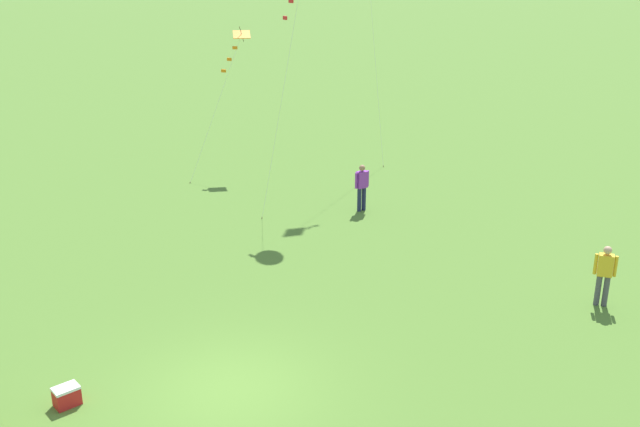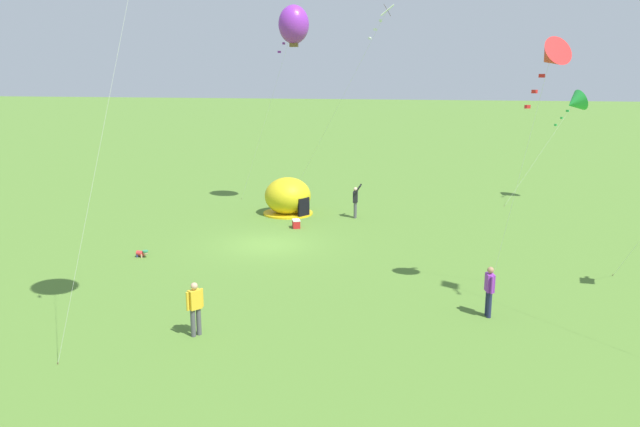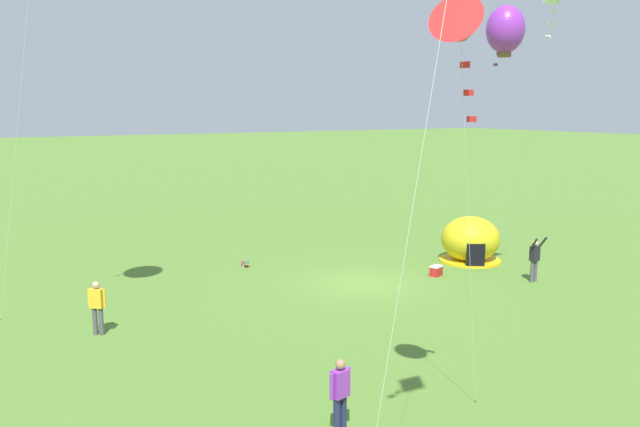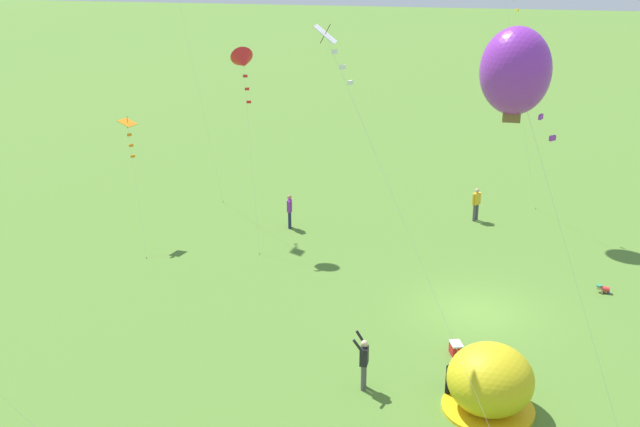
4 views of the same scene
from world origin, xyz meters
The scene contains 5 objects.
ground_plane centered at (0.00, 0.00, 0.00)m, with size 300.00×300.00×0.00m, color #517A2D.
cooler_box centered at (-3.41, 0.58, 0.22)m, with size 0.63×0.53×0.44m.
person_near_tent centered at (7.06, 9.50, 0.96)m, with size 0.58×0.32×1.72m.
person_strolling centered at (10.32, 0.55, 0.96)m, with size 0.49×0.42×1.72m.
kite_orange centered at (4.36, 16.44, 5.20)m, with size 3.21×2.27×5.86m.
Camera 1 is at (-2.85, -13.91, 9.42)m, focal length 42.00 mm.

